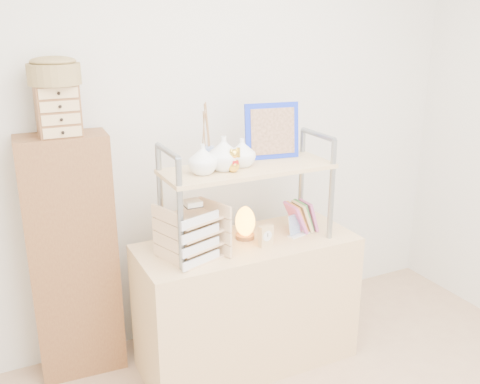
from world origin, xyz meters
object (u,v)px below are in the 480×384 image
at_px(cabinet, 73,258).
at_px(salt_lamp, 245,222).
at_px(desk, 247,303).
at_px(letter_tray, 193,235).

relative_size(cabinet, salt_lamp, 7.31).
bearing_deg(desk, salt_lamp, 78.67).
xyz_separation_m(desk, letter_tray, (-0.34, -0.06, 0.50)).
xyz_separation_m(cabinet, letter_tray, (0.53, -0.43, 0.20)).
bearing_deg(letter_tray, desk, 10.39).
xyz_separation_m(desk, salt_lamp, (0.01, 0.05, 0.47)).
distance_m(desk, letter_tray, 0.60).
distance_m(letter_tray, salt_lamp, 0.36).
xyz_separation_m(cabinet, salt_lamp, (0.87, -0.32, 0.17)).
height_order(desk, letter_tray, letter_tray).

